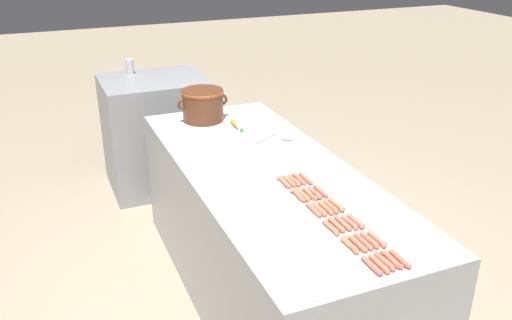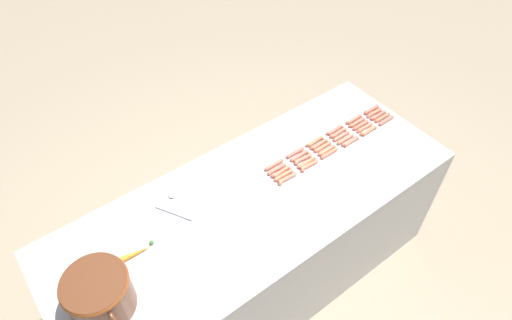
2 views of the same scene
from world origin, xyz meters
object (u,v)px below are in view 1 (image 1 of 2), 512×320
hot_dog_7 (358,244)px  hot_dog_29 (306,178)px  hot_dog_17 (294,180)px  hot_dog_10 (303,195)px  hot_dog_15 (326,208)px  hot_dog_11 (289,181)px  hot_dog_20 (350,222)px  hot_dog_19 (370,240)px  hot_dog_22 (315,192)px  hot_dog_2 (331,227)px  back_cabinet (157,133)px  hot_dog_9 (319,209)px  hot_dog_23 (299,179)px  hot_dog_0 (372,265)px  hot_dog_18 (392,259)px  serving_spoon (280,138)px  hot_dog_24 (400,259)px  hot_dog_8 (336,225)px  hot_dog_21 (331,206)px  hot_dog_5 (284,182)px  hot_dog_13 (363,241)px  hot_dog_6 (379,264)px  hot_dog_28 (321,191)px  soda_can (130,67)px  carrot (236,126)px  bean_pot (203,103)px  hot_dog_26 (356,221)px  hot_dog_3 (313,210)px  hot_dog_27 (337,205)px  hot_dog_16 (310,194)px  hot_dog_25 (377,239)px  hot_dog_4 (298,195)px  hot_dog_14 (343,223)px

hot_dog_7 → hot_dog_29: 0.66m
hot_dog_17 → hot_dog_29: (0.07, -0.00, 0.00)m
hot_dog_10 → hot_dog_15: bearing=-77.3°
hot_dog_7 → hot_dog_29: bearing=81.8°
hot_dog_11 → hot_dog_20: same height
hot_dog_19 → hot_dog_22: 0.48m
hot_dog_2 → back_cabinet: bearing=95.1°
hot_dog_9 → hot_dog_23: size_ratio=1.00×
hot_dog_0 → hot_dog_18: (0.10, 0.00, 0.00)m
hot_dog_18 → hot_dog_22: bearing=90.1°
hot_dog_7 → serving_spoon: (0.22, 1.24, -0.00)m
hot_dog_2 → hot_dog_24: (0.13, -0.32, 0.00)m
hot_dog_15 → hot_dog_24: size_ratio=1.00×
hot_dog_8 → hot_dog_21: (0.06, 0.16, 0.00)m
hot_dog_5 → hot_dog_8: 0.49m
hot_dog_13 → hot_dog_6: bearing=-101.3°
hot_dog_28 → soda_can: (-0.49, 2.41, 0.14)m
hot_dog_15 → hot_dog_19: same height
hot_dog_9 → hot_dog_23: bearing=79.3°
serving_spoon → carrot: (-0.18, 0.30, 0.01)m
back_cabinet → hot_dog_17: size_ratio=7.06×
bean_pot → hot_dog_2: bearing=-87.3°
hot_dog_24 → hot_dog_26: same height
hot_dog_20 → carrot: carrot is taller
hot_dog_3 → hot_dog_19: 0.34m
hot_dog_9 → hot_dog_19: (0.07, -0.32, 0.00)m
hot_dog_29 → carrot: size_ratio=0.74×
hot_dog_0 → hot_dog_28: 0.66m
hot_dog_11 → serving_spoon: hot_dog_11 is taller
bean_pot → hot_dog_5: bearing=-85.9°
hot_dog_22 → hot_dog_2: bearing=-106.5°
hot_dog_18 → hot_dog_19: size_ratio=1.00×
soda_can → hot_dog_10: bearing=-80.8°
hot_dog_22 → hot_dog_27: 0.16m
hot_dog_6 → hot_dog_11: (0.00, 0.82, 0.00)m
hot_dog_16 → hot_dog_22: size_ratio=1.00×
hot_dog_0 → hot_dog_20: bearing=72.8°
hot_dog_3 → hot_dog_11: same height
hot_dog_9 → hot_dog_20: (0.07, -0.16, 0.00)m
hot_dog_3 → hot_dog_25: size_ratio=1.00×
bean_pot → hot_dog_4: bearing=-86.4°
hot_dog_2 → hot_dog_28: bearing=68.1°
hot_dog_3 → hot_dog_27: (0.13, 0.00, 0.00)m
hot_dog_17 → hot_dog_28: size_ratio=1.00×
hot_dog_5 → hot_dog_16: size_ratio=1.00×
hot_dog_13 → hot_dog_23: 0.65m
hot_dog_14 → hot_dog_17: size_ratio=1.00×
hot_dog_14 → hot_dog_23: size_ratio=1.00×
hot_dog_25 → hot_dog_5: bearing=101.2°
hot_dog_15 → hot_dog_28: (0.06, 0.16, 0.00)m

